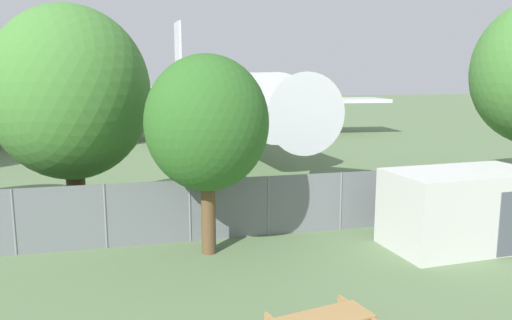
{
  "coord_description": "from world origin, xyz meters",
  "views": [
    {
      "loc": [
        -1.63,
        -3.95,
        5.18
      ],
      "look_at": [
        2.88,
        14.24,
        2.0
      ],
      "focal_mm": 35.0,
      "sensor_mm": 36.0,
      "label": 1
    }
  ],
  "objects_px": {
    "airplane": "(208,97)",
    "tree_behind_benches": "(70,94)",
    "portable_cabin": "(462,209)",
    "tree_left_of_cabin": "(207,124)"
  },
  "relations": [
    {
      "from": "airplane",
      "to": "tree_behind_benches",
      "type": "distance_m",
      "value": 23.64
    },
    {
      "from": "tree_behind_benches",
      "to": "portable_cabin",
      "type": "bearing_deg",
      "value": -23.84
    },
    {
      "from": "airplane",
      "to": "tree_behind_benches",
      "type": "xyz_separation_m",
      "value": [
        -7.94,
        -22.25,
        1.08
      ]
    },
    {
      "from": "airplane",
      "to": "tree_behind_benches",
      "type": "relative_size",
      "value": 5.34
    },
    {
      "from": "portable_cabin",
      "to": "tree_left_of_cabin",
      "type": "bearing_deg",
      "value": 167.08
    },
    {
      "from": "portable_cabin",
      "to": "airplane",
      "type": "bearing_deg",
      "value": 94.16
    },
    {
      "from": "airplane",
      "to": "portable_cabin",
      "type": "xyz_separation_m",
      "value": [
        3.69,
        -27.39,
        -2.32
      ]
    },
    {
      "from": "tree_left_of_cabin",
      "to": "tree_behind_benches",
      "type": "relative_size",
      "value": 0.77
    },
    {
      "from": "tree_behind_benches",
      "to": "airplane",
      "type": "bearing_deg",
      "value": 70.36
    },
    {
      "from": "airplane",
      "to": "tree_left_of_cabin",
      "type": "distance_m",
      "value": 26.42
    }
  ]
}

